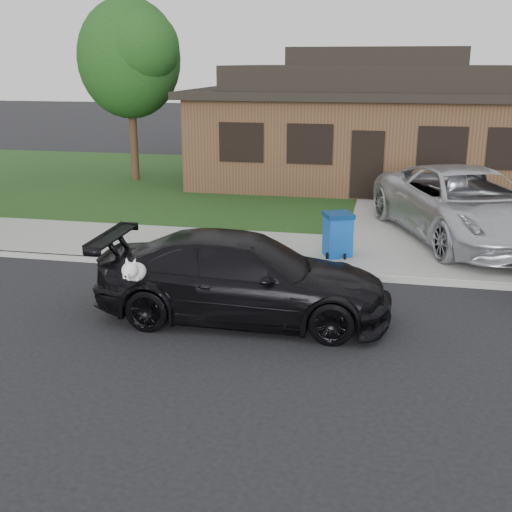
# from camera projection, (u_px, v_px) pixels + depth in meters

# --- Properties ---
(ground) EXTENTS (120.00, 120.00, 0.00)m
(ground) POSITION_uv_depth(u_px,v_px,m) (92.00, 329.00, 10.71)
(ground) COLOR black
(ground) RESTS_ON ground
(sidewalk) EXTENTS (60.00, 3.00, 0.12)m
(sidewalk) POSITION_uv_depth(u_px,v_px,m) (185.00, 246.00, 15.38)
(sidewalk) COLOR gray
(sidewalk) RESTS_ON ground
(curb) EXTENTS (60.00, 0.12, 0.12)m
(curb) POSITION_uv_depth(u_px,v_px,m) (164.00, 264.00, 13.97)
(curb) COLOR gray
(curb) RESTS_ON ground
(lawn) EXTENTS (60.00, 13.00, 0.13)m
(lawn) POSITION_uv_depth(u_px,v_px,m) (255.00, 185.00, 22.87)
(lawn) COLOR #193814
(lawn) RESTS_ON ground
(driveway) EXTENTS (4.50, 13.00, 0.14)m
(driveway) POSITION_uv_depth(u_px,v_px,m) (432.00, 211.00, 18.87)
(driveway) COLOR gray
(driveway) RESTS_ON ground
(sedan) EXTENTS (5.11, 2.41, 1.47)m
(sedan) POSITION_uv_depth(u_px,v_px,m) (243.00, 277.00, 11.02)
(sedan) COLOR black
(sedan) RESTS_ON ground
(minivan) EXTENTS (4.84, 6.78, 1.72)m
(minivan) POSITION_uv_depth(u_px,v_px,m) (466.00, 205.00, 15.40)
(minivan) COLOR #B6B7BE
(minivan) RESTS_ON driveway
(recycling_bin) EXTENTS (0.78, 0.78, 0.99)m
(recycling_bin) POSITION_uv_depth(u_px,v_px,m) (338.00, 234.00, 14.22)
(recycling_bin) COLOR #0E459F
(recycling_bin) RESTS_ON sidewalk
(house) EXTENTS (12.60, 8.60, 4.65)m
(house) POSITION_uv_depth(u_px,v_px,m) (373.00, 124.00, 23.35)
(house) COLOR #422B1C
(house) RESTS_ON ground
(tree_0) EXTENTS (3.78, 3.60, 6.34)m
(tree_0) POSITION_uv_depth(u_px,v_px,m) (132.00, 56.00, 22.33)
(tree_0) COLOR #332114
(tree_0) RESTS_ON ground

